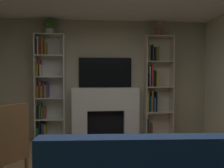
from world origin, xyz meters
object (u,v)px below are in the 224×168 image
potted_plant (50,26)px  vase_with_flowers (159,31)px  fireplace (106,111)px  bookshelf_left (47,88)px  tv (105,72)px  bookshelf_right (155,86)px

potted_plant → vase_with_flowers: 2.40m
fireplace → bookshelf_left: bearing=180.0°
tv → vase_with_flowers: bearing=-5.7°
fireplace → bookshelf_right: size_ratio=0.70×
bookshelf_left → bookshelf_right: size_ratio=1.00×
potted_plant → fireplace: bearing=1.4°
bookshelf_right → potted_plant: (-2.32, -0.04, 1.29)m
fireplace → vase_with_flowers: 2.15m
tv → potted_plant: 1.56m
fireplace → potted_plant: size_ratio=4.77×
fireplace → tv: (0.00, 0.09, 0.86)m
fireplace → tv: size_ratio=1.34×
tv → vase_with_flowers: vase_with_flowers is taller
tv → bookshelf_right: bookshelf_right is taller
bookshelf_right → vase_with_flowers: vase_with_flowers is taller
bookshelf_right → potted_plant: potted_plant is taller
tv → bookshelf_left: bearing=-176.0°
fireplace → tv: tv is taller
fireplace → bookshelf_left: (-1.27, 0.00, 0.52)m
bookshelf_right → fireplace: bearing=-179.4°
tv → vase_with_flowers: size_ratio=3.53×
potted_plant → bookshelf_left: bearing=158.1°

